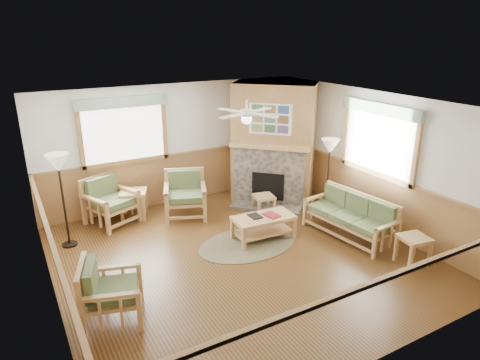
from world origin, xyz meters
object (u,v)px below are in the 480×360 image
coffee_table (263,228)px  floor_lamp_left (63,201)px  floor_lamp_right (328,177)px  armchair_back_left (111,201)px  armchair_back_right (185,195)px  end_table_chairs (134,204)px  end_table_sofa (413,251)px  sofa (349,217)px  armchair_left (112,291)px  footstool (264,203)px

coffee_table → floor_lamp_left: bearing=158.7°
floor_lamp_right → armchair_back_left: bearing=156.7°
armchair_back_right → end_table_chairs: (-0.98, 0.46, -0.18)m
end_table_sofa → floor_lamp_right: (0.12, 2.38, 0.58)m
floor_lamp_left → sofa: bearing=-25.4°
armchair_left → floor_lamp_left: (-0.20, 2.55, 0.45)m
armchair_back_left → armchair_back_right: bearing=-39.1°
sofa → armchair_back_right: 3.39m
coffee_table → floor_lamp_right: (1.82, 0.34, 0.61)m
armchair_back_left → end_table_sofa: (4.03, -4.17, -0.22)m
armchair_back_left → coffee_table: armchair_back_left is taller
armchair_left → end_table_chairs: (1.23, 3.17, -0.14)m
armchair_back_right → end_table_chairs: bearing=176.5°
end_table_sofa → floor_lamp_left: bearing=144.2°
footstool → armchair_left: bearing=-151.0°
floor_lamp_left → coffee_table: bearing=-25.3°
sofa → coffee_table: 1.66m
sofa → floor_lamp_right: (0.33, 1.05, 0.43)m
armchair_left → end_table_sofa: bearing=-84.7°
end_table_sofa → floor_lamp_right: size_ratio=0.31×
armchair_left → coffee_table: size_ratio=0.76×
end_table_chairs → sofa: bearing=-40.8°
coffee_table → sofa: bearing=-21.5°
end_table_sofa → floor_lamp_left: (-4.98, 3.60, 0.63)m
end_table_chairs → end_table_sofa: (3.56, -4.22, -0.04)m
end_table_chairs → floor_lamp_left: size_ratio=0.34×
end_table_chairs → footstool: end_table_chairs is taller
armchair_back_right → armchair_left: size_ratio=1.08×
armchair_back_right → coffee_table: armchair_back_right is taller
sofa → end_table_chairs: bearing=-137.5°
floor_lamp_right → armchair_left: bearing=-164.8°
armchair_back_right → end_table_sofa: (2.58, -3.76, -0.22)m
sofa → floor_lamp_right: size_ratio=1.06×
footstool → floor_lamp_right: size_ratio=0.25×
end_table_chairs → floor_lamp_left: floor_lamp_left is taller
sofa → end_table_sofa: bearing=2.1°
coffee_table → end_table_sofa: size_ratio=2.24×
end_table_sofa → floor_lamp_right: bearing=87.1°
armchair_back_right → footstool: size_ratio=2.26×
end_table_chairs → end_table_sofa: 5.52m
coffee_table → end_table_chairs: bearing=134.6°
coffee_table → end_table_chairs: (-1.86, 2.17, 0.07)m
armchair_back_left → armchair_left: bearing=-126.7°
armchair_back_left → end_table_chairs: 0.51m
armchair_left → armchair_back_right: bearing=-21.5°
end_table_sofa → footstool: size_ratio=1.22×
floor_lamp_right → end_table_sofa: bearing=-92.9°
end_table_chairs → floor_lamp_right: 4.15m
end_table_sofa → sofa: bearing=98.9°
armchair_back_right → sofa: bearing=-24.3°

